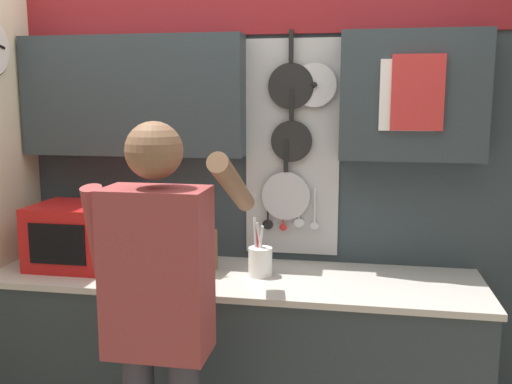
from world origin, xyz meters
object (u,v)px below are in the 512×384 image
Objects in this scene: utensil_crock at (260,260)px; person at (160,305)px; microwave at (86,236)px; knife_block at (201,251)px.

person reaches higher than utensil_crock.
microwave is at bearing 133.22° from person.
utensil_crock is at bearing 0.12° from microwave.
knife_block is at bearing 92.00° from person.
knife_block is 1.02× the size of utensil_crock.
microwave is 1.86× the size of utensil_crock.
person is (0.62, -0.66, -0.08)m from microwave.
utensil_crock is 0.16× the size of person.
person is at bearing -88.00° from knife_block.
person is (-0.27, -0.66, 0.00)m from utensil_crock.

